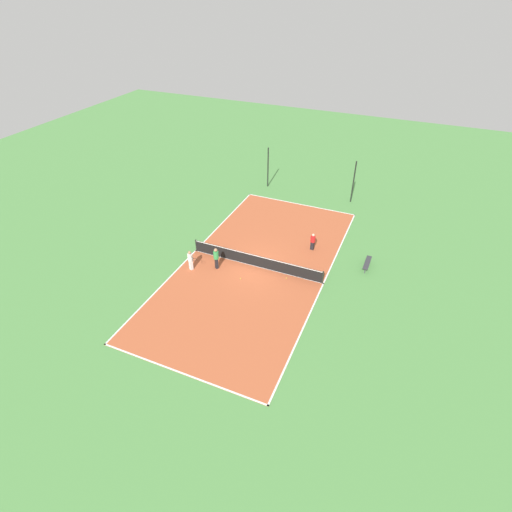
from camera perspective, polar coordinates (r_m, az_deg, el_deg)
name	(u,v)px	position (r m, az deg, el deg)	size (l,w,h in m)	color
ground_plane	(256,266)	(28.50, 0.00, -1.47)	(80.00, 80.00, 0.00)	#518E47
court_surface	(256,266)	(28.49, 0.00, -1.46)	(10.01, 20.31, 0.02)	#B75633
tennis_net	(256,260)	(28.19, 0.00, -0.63)	(9.81, 0.10, 0.98)	black
bench	(367,263)	(29.23, 15.61, -0.97)	(0.36, 1.72, 0.45)	#333338
player_near_white	(190,259)	(28.04, -9.36, -0.44)	(0.98, 0.74, 1.54)	white
player_coach_red	(313,241)	(30.06, 8.11, 2.17)	(0.42, 0.42, 1.38)	black
player_far_green	(216,257)	(27.89, -5.72, -0.15)	(0.51, 0.51, 1.65)	black
tennis_ball_right_alley	(240,279)	(27.31, -2.24, -3.25)	(0.07, 0.07, 0.07)	#CCE033
tennis_ball_near_net	(286,278)	(27.42, 4.37, -3.16)	(0.07, 0.07, 0.07)	#CCE033
fence_post_back_left	(268,168)	(38.92, 1.72, 12.52)	(0.12, 0.12, 3.89)	black
fence_post_back_right	(353,182)	(36.99, 13.75, 10.23)	(0.12, 0.12, 3.89)	black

